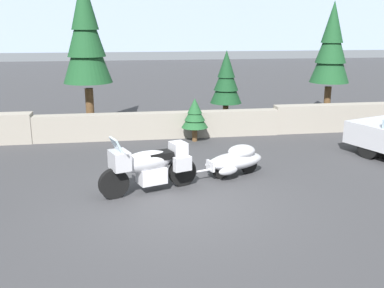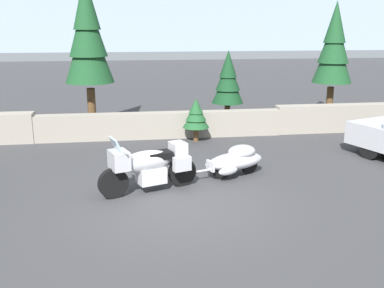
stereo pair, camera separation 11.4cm
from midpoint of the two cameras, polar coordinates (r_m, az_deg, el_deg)
name	(u,v)px [view 1 (the left image)]	position (r m, az deg, el deg)	size (l,w,h in m)	color
ground_plane	(180,204)	(9.33, -1.85, -7.70)	(80.00, 80.00, 0.00)	#38383A
stone_guard_wall	(147,124)	(14.63, -6.01, 2.53)	(24.00, 0.59, 0.95)	gray
distant_ridgeline	(127,5)	(104.39, -8.39, 17.25)	(240.00, 80.00, 16.00)	#8C9EB7
touring_motorcycle	(149,165)	(9.83, -5.90, -2.71)	(2.22, 1.20, 1.33)	black
car_shaped_trailer	(236,160)	(10.94, 5.34, -2.01)	(2.19, 1.17, 0.76)	black
pine_tree_tall	(86,35)	(15.55, -13.74, 13.47)	(1.65, 1.65, 5.27)	brown
pine_tree_secondary	(331,47)	(17.99, 17.33, 11.87)	(1.49, 1.49, 4.51)	brown
pine_tree_far_right	(226,80)	(15.96, 4.21, 8.24)	(1.13, 1.13, 2.77)	brown
pine_sapling_near	(195,115)	(14.08, 0.12, 3.81)	(0.85, 0.85, 1.39)	brown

